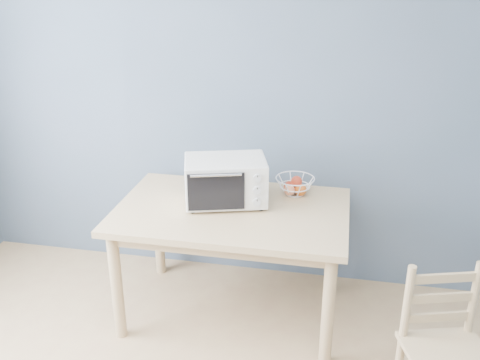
% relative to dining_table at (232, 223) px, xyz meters
% --- Properties ---
extents(room, '(4.01, 4.51, 2.61)m').
position_rel_dining_table_xyz_m(room, '(-0.05, -1.70, 0.65)').
color(room, tan).
rests_on(room, ground).
extents(dining_table, '(1.40, 0.90, 0.75)m').
position_rel_dining_table_xyz_m(dining_table, '(0.00, 0.00, 0.00)').
color(dining_table, tan).
rests_on(dining_table, ground).
extents(toaster_oven, '(0.56, 0.47, 0.29)m').
position_rel_dining_table_xyz_m(toaster_oven, '(-0.07, 0.07, 0.25)').
color(toaster_oven, silver).
rests_on(toaster_oven, dining_table).
extents(fruit_basket, '(0.33, 0.33, 0.13)m').
position_rel_dining_table_xyz_m(fruit_basket, '(0.35, 0.28, 0.16)').
color(fruit_basket, white).
rests_on(fruit_basket, dining_table).
extents(dining_chair, '(0.48, 0.48, 0.83)m').
position_rel_dining_table_xyz_m(dining_chair, '(1.19, -0.68, -0.24)').
color(dining_chair, tan).
rests_on(dining_chair, ground).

